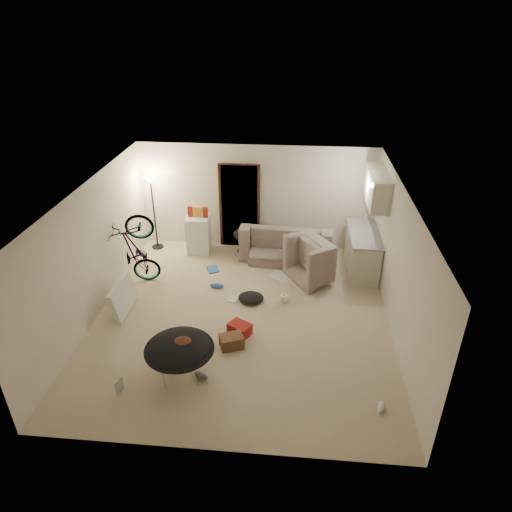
# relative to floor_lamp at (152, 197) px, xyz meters

# --- Properties ---
(floor) EXTENTS (5.50, 6.00, 0.02)m
(floor) POSITION_rel_floor_lamp_xyz_m (2.40, -2.65, -1.32)
(floor) COLOR #C5B697
(floor) RESTS_ON ground
(ceiling) EXTENTS (5.50, 6.00, 0.02)m
(ceiling) POSITION_rel_floor_lamp_xyz_m (2.40, -2.65, 1.20)
(ceiling) COLOR white
(ceiling) RESTS_ON wall_back
(wall_back) EXTENTS (5.50, 0.02, 2.50)m
(wall_back) POSITION_rel_floor_lamp_xyz_m (2.40, 0.36, -0.06)
(wall_back) COLOR silver
(wall_back) RESTS_ON floor
(wall_front) EXTENTS (5.50, 0.02, 2.50)m
(wall_front) POSITION_rel_floor_lamp_xyz_m (2.40, -5.66, -0.06)
(wall_front) COLOR silver
(wall_front) RESTS_ON floor
(wall_left) EXTENTS (0.02, 6.00, 2.50)m
(wall_left) POSITION_rel_floor_lamp_xyz_m (-0.36, -2.65, -0.06)
(wall_left) COLOR silver
(wall_left) RESTS_ON floor
(wall_right) EXTENTS (0.02, 6.00, 2.50)m
(wall_right) POSITION_rel_floor_lamp_xyz_m (5.16, -2.65, -0.06)
(wall_right) COLOR silver
(wall_right) RESTS_ON floor
(doorway) EXTENTS (0.85, 0.10, 2.04)m
(doorway) POSITION_rel_floor_lamp_xyz_m (2.00, 0.32, -0.29)
(doorway) COLOR black
(doorway) RESTS_ON floor
(door_trim) EXTENTS (0.97, 0.04, 2.10)m
(door_trim) POSITION_rel_floor_lamp_xyz_m (2.00, 0.29, -0.29)
(door_trim) COLOR #361E12
(door_trim) RESTS_ON floor
(floor_lamp) EXTENTS (0.28, 0.28, 1.81)m
(floor_lamp) POSITION_rel_floor_lamp_xyz_m (0.00, 0.00, 0.00)
(floor_lamp) COLOR black
(floor_lamp) RESTS_ON floor
(kitchen_counter) EXTENTS (0.60, 1.50, 0.88)m
(kitchen_counter) POSITION_rel_floor_lamp_xyz_m (4.83, -0.65, -0.87)
(kitchen_counter) COLOR beige
(kitchen_counter) RESTS_ON floor
(counter_top) EXTENTS (0.64, 1.54, 0.04)m
(counter_top) POSITION_rel_floor_lamp_xyz_m (4.83, -0.65, -0.41)
(counter_top) COLOR gray
(counter_top) RESTS_ON kitchen_counter
(kitchen_uppers) EXTENTS (0.38, 1.40, 0.65)m
(kitchen_uppers) POSITION_rel_floor_lamp_xyz_m (4.96, -0.65, 0.64)
(kitchen_uppers) COLOR beige
(kitchen_uppers) RESTS_ON wall_right
(sofa) EXTENTS (2.13, 0.94, 0.61)m
(sofa) POSITION_rel_floor_lamp_xyz_m (3.14, -0.20, -1.00)
(sofa) COLOR #394038
(sofa) RESTS_ON floor
(armchair) EXTENTS (1.36, 1.40, 0.69)m
(armchair) POSITION_rel_floor_lamp_xyz_m (3.95, -0.99, -0.96)
(armchair) COLOR #394038
(armchair) RESTS_ON floor
(bicycle) EXTENTS (1.78, 1.00, 0.97)m
(bicycle) POSITION_rel_floor_lamp_xyz_m (0.10, -1.66, -0.87)
(bicycle) COLOR black
(bicycle) RESTS_ON floor
(book_asset) EXTENTS (0.29, 0.25, 0.02)m
(book_asset) POSITION_rel_floor_lamp_xyz_m (0.74, -4.83, -1.30)
(book_asset) COLOR maroon
(book_asset) RESTS_ON floor
(mini_fridge) EXTENTS (0.55, 0.55, 0.90)m
(mini_fridge) POSITION_rel_floor_lamp_xyz_m (1.07, -0.10, -0.86)
(mini_fridge) COLOR white
(mini_fridge) RESTS_ON floor
(snack_box_0) EXTENTS (0.10, 0.07, 0.30)m
(snack_box_0) POSITION_rel_floor_lamp_xyz_m (0.90, -0.10, -0.31)
(snack_box_0) COLOR maroon
(snack_box_0) RESTS_ON mini_fridge
(snack_box_1) EXTENTS (0.11, 0.08, 0.30)m
(snack_box_1) POSITION_rel_floor_lamp_xyz_m (1.02, -0.10, -0.31)
(snack_box_1) COLOR orange
(snack_box_1) RESTS_ON mini_fridge
(snack_box_2) EXTENTS (0.12, 0.10, 0.30)m
(snack_box_2) POSITION_rel_floor_lamp_xyz_m (1.14, -0.10, -0.31)
(snack_box_2) COLOR gold
(snack_box_2) RESTS_ON mini_fridge
(snack_box_3) EXTENTS (0.12, 0.10, 0.30)m
(snack_box_3) POSITION_rel_floor_lamp_xyz_m (1.26, -0.10, -0.31)
(snack_box_3) COLOR maroon
(snack_box_3) RESTS_ON mini_fridge
(saucer_chair) EXTENTS (1.09, 1.09, 0.77)m
(saucer_chair) POSITION_rel_floor_lamp_xyz_m (1.64, -4.33, -0.85)
(saucer_chair) COLOR silver
(saucer_chair) RESTS_ON floor
(hoodie) EXTENTS (0.57, 0.51, 0.22)m
(hoodie) POSITION_rel_floor_lamp_xyz_m (1.69, -4.36, -0.64)
(hoodie) COLOR #4A2919
(hoodie) RESTS_ON saucer_chair
(sofa_drape) EXTENTS (0.62, 0.53, 0.28)m
(sofa_drape) POSITION_rel_floor_lamp_xyz_m (2.19, -0.20, -0.77)
(sofa_drape) COLOR black
(sofa_drape) RESTS_ON sofa
(tv_box) EXTENTS (0.25, 0.91, 0.61)m
(tv_box) POSITION_rel_floor_lamp_xyz_m (0.10, -2.66, -1.01)
(tv_box) COLOR silver
(tv_box) RESTS_ON floor
(drink_case_a) EXTENTS (0.47, 0.41, 0.23)m
(drink_case_a) POSITION_rel_floor_lamp_xyz_m (2.33, -3.53, -1.19)
(drink_case_a) COLOR brown
(drink_case_a) RESTS_ON floor
(drink_case_b) EXTENTS (0.47, 0.43, 0.22)m
(drink_case_b) POSITION_rel_floor_lamp_xyz_m (2.42, -3.18, -1.20)
(drink_case_b) COLOR maroon
(drink_case_b) RESTS_ON floor
(juicer) EXTENTS (0.15, 0.15, 0.22)m
(juicer) POSITION_rel_floor_lamp_xyz_m (3.18, -2.08, -1.22)
(juicer) COLOR white
(juicer) RESTS_ON floor
(newspaper) EXTENTS (0.62, 0.59, 0.01)m
(newspaper) POSITION_rel_floor_lamp_xyz_m (3.07, -1.11, -1.30)
(newspaper) COLOR silver
(newspaper) RESTS_ON floor
(book_blue) EXTENTS (0.34, 0.38, 0.03)m
(book_blue) POSITION_rel_floor_lamp_xyz_m (1.53, -0.97, -1.29)
(book_blue) COLOR #3161B4
(book_blue) RESTS_ON floor
(book_white) EXTENTS (0.22, 0.26, 0.02)m
(book_white) POSITION_rel_floor_lamp_xyz_m (2.15, -2.10, -1.30)
(book_white) COLOR silver
(book_white) RESTS_ON floor
(shoe_0) EXTENTS (0.31, 0.14, 0.11)m
(shoe_0) POSITION_rel_floor_lamp_xyz_m (1.75, -1.70, -1.25)
(shoe_0) COLOR #3161B4
(shoe_0) RESTS_ON floor
(shoe_3) EXTENTS (0.29, 0.21, 0.10)m
(shoe_3) POSITION_rel_floor_lamp_xyz_m (1.95, -4.33, -1.26)
(shoe_3) COLOR slate
(shoe_3) RESTS_ON floor
(shoe_4) EXTENTS (0.17, 0.27, 0.09)m
(shoe_4) POSITION_rel_floor_lamp_xyz_m (4.70, -4.72, -1.26)
(shoe_4) COLOR white
(shoe_4) RESTS_ON floor
(clothes_lump_a) EXTENTS (0.52, 0.45, 0.16)m
(clothes_lump_a) POSITION_rel_floor_lamp_xyz_m (2.52, -2.11, -1.23)
(clothes_lump_a) COLOR black
(clothes_lump_a) RESTS_ON floor
(clothes_lump_b) EXTENTS (0.66, 0.64, 0.15)m
(clothes_lump_b) POSITION_rel_floor_lamp_xyz_m (2.22, -0.10, -1.23)
(clothes_lump_b) COLOR black
(clothes_lump_b) RESTS_ON floor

